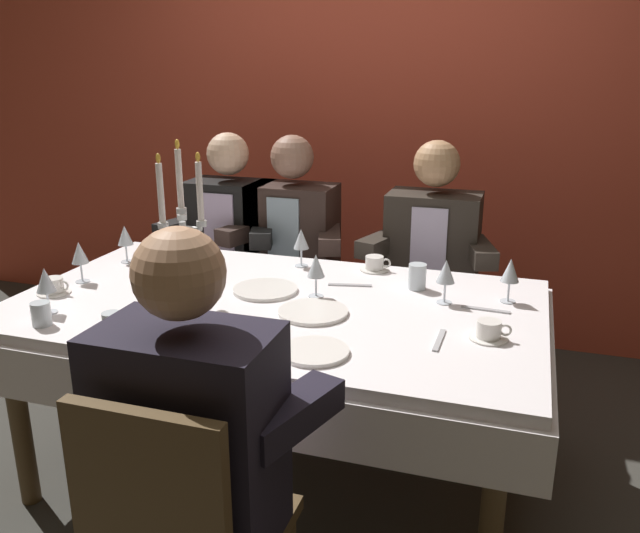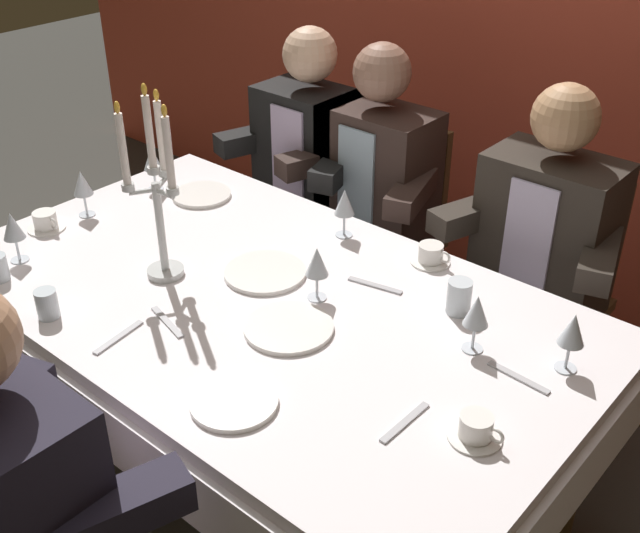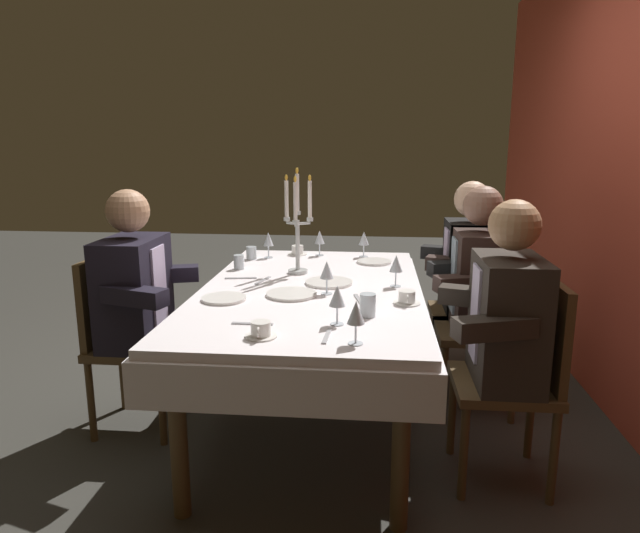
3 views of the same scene
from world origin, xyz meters
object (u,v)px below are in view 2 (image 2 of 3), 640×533
object	(u,v)px
coffee_cup_0	(46,222)
dinner_plate_1	(202,195)
dinner_plate_3	(234,402)
coffee_cup_2	(476,429)
candelabra	(157,195)
dinner_plate_2	(265,272)
seated_diner_0	(312,153)
dinner_plate_0	(289,327)
wine_glass_0	(344,204)
wine_glass_6	(573,331)
wine_glass_2	(13,227)
water_tumbler_2	(459,297)
seated_diner_3	(547,233)
water_tumbler_0	(47,304)
coffee_cup_1	(431,255)
wine_glass_3	(152,160)
seated_diner_2	(5,500)
wine_glass_4	(82,184)
wine_glass_5	(317,263)
wine_glass_1	(477,312)
dining_table	(264,329)
seated_diner_1	(379,176)

from	to	relation	value
coffee_cup_0	dinner_plate_1	bearing A→B (deg)	67.68
dinner_plate_3	coffee_cup_2	bearing A→B (deg)	29.04
dinner_plate_1	candelabra	bearing A→B (deg)	-53.32
dinner_plate_2	seated_diner_0	world-z (taller)	seated_diner_0
dinner_plate_0	wine_glass_0	world-z (taller)	wine_glass_0
coffee_cup_0	coffee_cup_2	xyz separation A→B (m)	(1.59, 0.07, 0.00)
dinner_plate_1	seated_diner_0	xyz separation A→B (m)	(0.03, 0.57, -0.01)
wine_glass_6	coffee_cup_2	size ratio (longest dim) A/B	1.24
wine_glass_2	water_tumbler_2	xyz separation A→B (m)	(1.17, 0.64, -0.07)
seated_diner_0	seated_diner_3	bearing A→B (deg)	0.00
wine_glass_2	water_tumbler_0	size ratio (longest dim) A/B	1.97
dinner_plate_1	coffee_cup_1	xyz separation A→B (m)	(0.88, 0.15, 0.02)
wine_glass_3	dinner_plate_1	bearing A→B (deg)	21.37
dinner_plate_2	seated_diner_2	bearing A→B (deg)	-78.01
wine_glass_4	water_tumbler_2	bearing A→B (deg)	14.33
wine_glass_5	seated_diner_0	world-z (taller)	seated_diner_0
wine_glass_1	wine_glass_4	size ratio (longest dim) A/B	1.00
dining_table	wine_glass_1	xyz separation A→B (m)	(0.59, 0.17, 0.24)
candelabra	coffee_cup_2	xyz separation A→B (m)	(1.07, -0.00, -0.24)
wine_glass_2	dinner_plate_1	bearing A→B (deg)	82.50
wine_glass_1	wine_glass_4	distance (m)	1.41
wine_glass_2	wine_glass_5	xyz separation A→B (m)	(0.83, 0.44, 0.00)
seated_diner_0	candelabra	bearing A→B (deg)	-73.60
coffee_cup_0	coffee_cup_2	size ratio (longest dim) A/B	1.00
dinner_plate_0	wine_glass_5	size ratio (longest dim) A/B	1.49
seated_diner_0	coffee_cup_1	bearing A→B (deg)	-26.05
dinner_plate_0	water_tumbler_2	distance (m)	0.48
wine_glass_5	seated_diner_1	size ratio (longest dim) A/B	0.13
dinner_plate_3	wine_glass_6	distance (m)	0.83
wine_glass_2	water_tumbler_2	distance (m)	1.34
wine_glass_0	water_tumbler_0	xyz separation A→B (m)	(-0.32, -0.89, -0.07)
dinner_plate_2	wine_glass_4	distance (m)	0.75
wine_glass_4	wine_glass_5	distance (m)	0.94
candelabra	seated_diner_1	size ratio (longest dim) A/B	0.47
wine_glass_2	wine_glass_4	world-z (taller)	same
wine_glass_1	water_tumbler_2	xyz separation A→B (m)	(-0.12, 0.12, -0.07)
wine_glass_0	seated_diner_2	bearing A→B (deg)	-82.14
water_tumbler_2	wine_glass_5	bearing A→B (deg)	-149.39
dinner_plate_1	coffee_cup_2	world-z (taller)	coffee_cup_2
seated_diner_2	candelabra	bearing A→B (deg)	118.98
water_tumbler_0	seated_diner_1	xyz separation A→B (m)	(0.12, 1.35, -0.05)
dinner_plate_3	wine_glass_0	distance (m)	0.88
dinner_plate_3	coffee_cup_1	world-z (taller)	coffee_cup_1
dining_table	wine_glass_6	bearing A→B (deg)	17.45
candelabra	wine_glass_0	bearing A→B (deg)	65.00
wine_glass_1	coffee_cup_0	size ratio (longest dim) A/B	1.24
dinner_plate_1	wine_glass_6	size ratio (longest dim) A/B	1.28
wine_glass_2	seated_diner_0	size ratio (longest dim) A/B	0.13
candelabra	dinner_plate_2	size ratio (longest dim) A/B	2.38
wine_glass_5	candelabra	bearing A→B (deg)	-155.07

